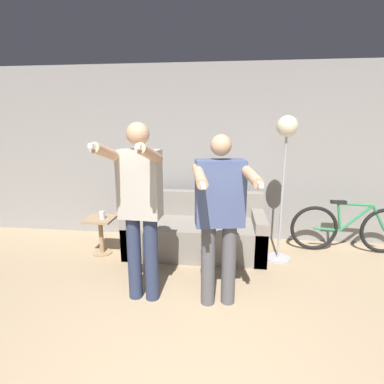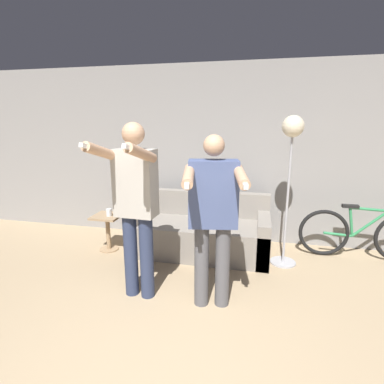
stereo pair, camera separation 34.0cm
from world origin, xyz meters
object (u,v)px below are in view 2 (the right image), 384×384
Objects in this scene: couch at (200,233)px; person_left at (135,201)px; bicycle at (362,234)px; person_right at (213,212)px; cat at (224,186)px; floor_lamp at (291,147)px; cup at (109,212)px; side_table at (108,226)px.

person_left is (-0.41, -1.22, 0.76)m from couch.
person_left is at bearing -149.97° from bicycle.
cat is (-0.07, 1.53, -0.09)m from person_right.
floor_lamp is 2.52m from cup.
side_table is (-1.56, -0.54, -0.52)m from cat.
side_table is (-1.63, 0.99, -0.61)m from person_right.
cup is at bearing -176.70° from floor_lamp.
cup is (-2.35, -0.14, -0.92)m from floor_lamp.
person_left is 3.00m from bicycle.
bicycle is (1.76, 1.46, -0.63)m from person_right.
cup is at bearing 133.61° from person_left.
person_right reaches higher than side_table.
couch is at bearing 11.76° from cup.
cat is 1.91m from bicycle.
person_right is 1.54m from cat.
bicycle reaches higher than cup.
floor_lamp is 1.18× the size of bicycle.
floor_lamp is at bearing -6.23° from couch.
person_left reaches higher than side_table.
cat is at bearing 47.69° from couch.
bicycle reaches higher than side_table.
floor_lamp reaches higher than cup.
cat is 0.33× the size of bicycle.
person_left is 1.13× the size of bicycle.
cat is at bearing 18.98° from side_table.
cat reaches higher than cup.
person_right is at bearing -31.31° from side_table.
cat is 1.74m from side_table.
person_left is 1.94m from floor_lamp.
floor_lamp is at bearing -27.56° from cat.
side_table is at bearing -172.16° from bicycle.
floor_lamp is 2.65m from side_table.
cup is at bearing -171.54° from bicycle.
side_table is 5.00× the size of cup.
floor_lamp is at bearing -160.06° from bicycle.
side_table is 0.21m from cup.
floor_lamp reaches higher than couch.
person_right is 2.37m from bicycle.
cup is at bearing 138.13° from person_right.
side_table is 0.33× the size of bicycle.
cat is 5.12× the size of cup.
person_right is at bearing -73.90° from couch.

